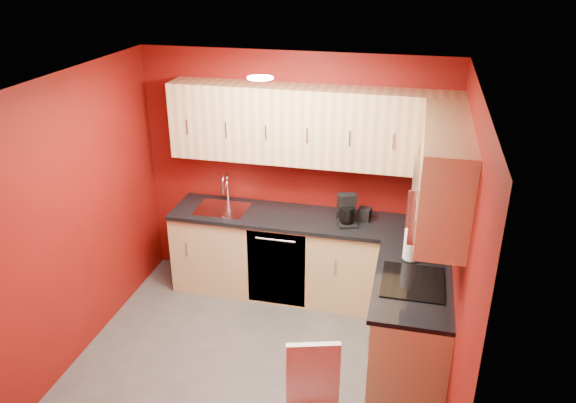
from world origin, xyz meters
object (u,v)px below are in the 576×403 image
at_px(paper_towel, 411,244).
at_px(sink, 223,205).
at_px(coffee_maker, 347,211).
at_px(napkin_holder, 364,214).
at_px(microwave, 437,199).

bearing_deg(paper_towel, sink, 162.18).
xyz_separation_m(coffee_maker, paper_towel, (0.63, -0.54, 0.00)).
relative_size(coffee_maker, paper_towel, 0.98).
xyz_separation_m(napkin_holder, paper_towel, (0.47, -0.68, 0.09)).
distance_m(sink, coffee_maker, 1.32).
bearing_deg(sink, napkin_holder, 2.27).
xyz_separation_m(sink, napkin_holder, (1.47, 0.06, 0.03)).
height_order(coffee_maker, napkin_holder, coffee_maker).
bearing_deg(napkin_holder, paper_towel, -55.24).
distance_m(napkin_holder, paper_towel, 0.84).
relative_size(sink, paper_towel, 1.71).
bearing_deg(microwave, coffee_maker, 130.14).
height_order(coffee_maker, paper_towel, paper_towel).
bearing_deg(sink, microwave, -25.60).
height_order(napkin_holder, paper_towel, paper_towel).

